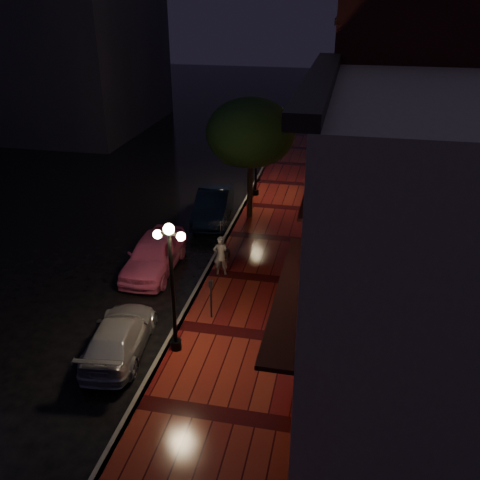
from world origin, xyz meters
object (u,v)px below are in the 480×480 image
Objects in this scene: streetlamp_far at (256,151)px; woman_with_umbrella at (221,239)px; silver_car at (119,336)px; parking_meter at (211,295)px; pink_car at (154,254)px; streetlamp_near at (172,281)px; street_tree at (250,135)px; navy_car at (213,206)px.

streetlamp_far is 9.05m from woman_with_umbrella.
parking_meter is at bearing -143.36° from silver_car.
streetlamp_near is at bearing -64.51° from pink_car.
streetlamp_far is 3.44m from street_tree.
woman_with_umbrella is (1.76, -5.55, 0.93)m from navy_car.
navy_car is at bearing -98.27° from silver_car.
street_tree is 6.52m from woman_with_umbrella.
streetlamp_far reaches higher than pink_car.
street_tree is at bearing -101.63° from woman_with_umbrella.
parking_meter reaches higher than silver_car.
woman_with_umbrella reaches higher than navy_car.
streetlamp_near and streetlamp_far have the same top height.
pink_car is 1.94× the size of woman_with_umbrella.
streetlamp_far is at bearing 90.00° from streetlamp_near.
streetlamp_near is at bearing -176.13° from silver_car.
streetlamp_far is 12.17m from parking_meter.
silver_car is (-1.74, -14.33, -2.00)m from streetlamp_far.
streetlamp_near is 1.88× the size of woman_with_umbrella.
street_tree is (0.26, 10.99, 1.64)m from streetlamp_near.
parking_meter is (2.39, 2.28, 0.42)m from silver_car.
pink_car is 5.37m from silver_car.
navy_car is at bearing 98.62° from parking_meter.
woman_with_umbrella is (1.99, 5.34, 1.07)m from silver_car.
pink_car is (-2.78, -6.02, -3.49)m from street_tree.
parking_meter is (0.40, -3.05, -0.64)m from woman_with_umbrella.
street_tree is (0.26, -3.01, 1.64)m from streetlamp_far.
silver_car is at bearing -97.10° from navy_car.
navy_car reaches higher than silver_car.
woman_with_umbrella is (2.77, 0.03, 0.91)m from pink_car.
street_tree is 9.61m from parking_meter.
pink_car is 0.99× the size of navy_car.
navy_car is at bearing -165.97° from street_tree.
woman_with_umbrella is 1.59× the size of parking_meter.
pink_car is 1.07× the size of silver_car.
streetlamp_near is 2.67m from silver_car.
streetlamp_far is 0.97× the size of pink_car.
pink_car is at bearing -88.69° from silver_car.
street_tree is at bearing 88.65° from streetlamp_near.
streetlamp_near is 0.97× the size of navy_car.
woman_with_umbrella is at bearing -0.78° from pink_car.
woman_with_umbrella is at bearing -90.05° from street_tree.
pink_car is 3.08× the size of parking_meter.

